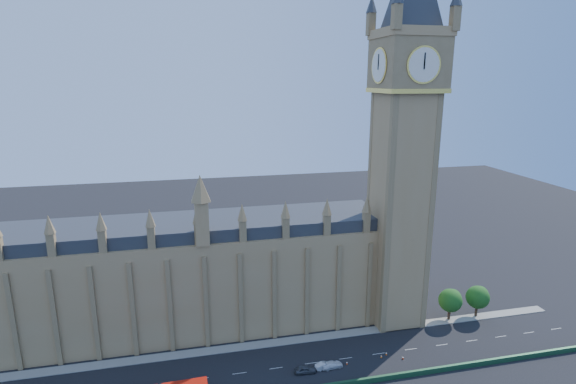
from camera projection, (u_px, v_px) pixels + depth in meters
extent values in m
plane|color=black|center=(258.00, 371.00, 96.71)|extent=(400.00, 400.00, 0.00)
cube|color=#9F7C4D|center=(141.00, 285.00, 109.14)|extent=(120.00, 20.00, 25.00)
cube|color=#2D3035|center=(137.00, 230.00, 105.73)|extent=(120.00, 18.00, 3.00)
cube|color=#9F7C4D|center=(399.00, 212.00, 111.03)|extent=(12.00, 12.00, 58.00)
cube|color=olive|center=(408.00, 66.00, 102.51)|extent=(14.00, 14.00, 12.00)
cylinder|color=silver|center=(424.00, 65.00, 95.75)|extent=(7.20, 0.30, 7.20)
cube|color=#9F7C4D|center=(410.00, 34.00, 100.81)|extent=(14.50, 14.50, 2.00)
cube|color=gray|center=(252.00, 346.00, 105.68)|extent=(160.00, 3.00, 0.16)
cylinder|color=#382619|center=(449.00, 313.00, 116.81)|extent=(0.70, 0.70, 4.00)
sphere|color=#134A15|center=(450.00, 300.00, 115.96)|extent=(6.00, 6.00, 6.00)
sphere|color=#134A15|center=(453.00, 297.00, 116.27)|extent=(4.38, 4.38, 4.38)
cylinder|color=#382619|center=(476.00, 309.00, 118.53)|extent=(0.70, 0.70, 4.00)
sphere|color=#134A15|center=(478.00, 297.00, 117.67)|extent=(6.00, 6.00, 6.00)
sphere|color=#134A15|center=(480.00, 294.00, 117.98)|extent=(4.38, 4.38, 4.38)
imported|color=#43464B|center=(305.00, 369.00, 95.85)|extent=(4.69, 2.09, 1.57)
imported|color=#B8BCC1|center=(325.00, 365.00, 97.32)|extent=(4.46, 1.99, 1.42)
imported|color=white|center=(332.00, 365.00, 97.59)|extent=(5.06, 2.55, 1.41)
cube|color=black|center=(347.00, 364.00, 98.91)|extent=(0.46, 0.46, 0.04)
cone|color=#EB430C|center=(347.00, 363.00, 98.83)|extent=(0.50, 0.50, 0.64)
cylinder|color=white|center=(347.00, 363.00, 98.81)|extent=(0.31, 0.31, 0.11)
cube|color=black|center=(381.00, 358.00, 101.22)|extent=(0.40, 0.40, 0.04)
cone|color=#DC5B0B|center=(381.00, 356.00, 101.15)|extent=(0.44, 0.44, 0.65)
cylinder|color=white|center=(381.00, 356.00, 101.13)|extent=(0.32, 0.32, 0.11)
cube|color=black|center=(403.00, 359.00, 100.73)|extent=(0.42, 0.42, 0.04)
cone|color=#E9390C|center=(403.00, 358.00, 100.66)|extent=(0.46, 0.46, 0.62)
cylinder|color=white|center=(403.00, 357.00, 100.64)|extent=(0.30, 0.30, 0.11)
cube|color=black|center=(386.00, 355.00, 102.28)|extent=(0.48, 0.48, 0.04)
cone|color=#E8580C|center=(386.00, 354.00, 102.21)|extent=(0.53, 0.53, 0.66)
cylinder|color=white|center=(386.00, 353.00, 102.18)|extent=(0.32, 0.32, 0.11)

